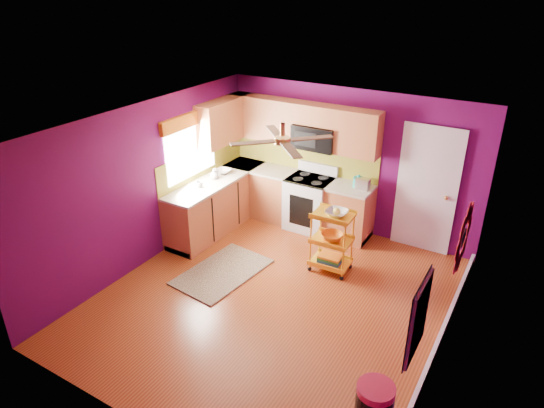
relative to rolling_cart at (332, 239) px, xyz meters
The scene contains 17 objects.
ground 1.28m from the rolling_cart, 108.68° to the right, with size 5.00×5.00×0.00m, color maroon.
room_envelope 1.58m from the rolling_cart, 107.40° to the right, with size 4.54×5.04×2.52m.
lower_cabinets 1.87m from the rolling_cart, 157.09° to the left, with size 2.81×2.31×0.94m.
electric_range 1.42m from the rolling_cart, 130.39° to the left, with size 0.76×0.66×1.13m.
upper_cabinetry 2.31m from the rolling_cart, 146.17° to the left, with size 2.80×2.30×1.26m.
left_window 2.85m from the rolling_cart, behind, with size 0.08×1.35×1.08m.
panel_door 1.76m from the rolling_cart, 54.48° to the left, with size 0.95×0.11×2.15m.
right_wall_art 2.51m from the rolling_cart, 37.58° to the right, with size 0.04×2.74×1.04m.
ceiling_fan 1.99m from the rolling_cart, 112.48° to the right, with size 1.01×1.01×0.26m.
shag_rug 1.75m from the rolling_cart, 146.26° to the right, with size 0.90×1.46×0.02m, color black.
rolling_cart is the anchor object (origin of this frame).
teal_kettle 1.27m from the rolling_cart, 94.25° to the left, with size 0.18×0.18×0.21m.
toaster 1.23m from the rolling_cart, 89.70° to the left, with size 0.22×0.15×0.18m, color beige.
soap_bottle_a 2.43m from the rolling_cart, behind, with size 0.08×0.08×0.17m, color #EA3F72.
soap_bottle_b 2.41m from the rolling_cart, behind, with size 0.14×0.14×0.18m, color white.
counter_dish 2.46m from the rolling_cart, 167.61° to the left, with size 0.26×0.26×0.06m, color white.
counter_cup 2.39m from the rolling_cart, behind, with size 0.11×0.11×0.09m, color white.
Camera 1 is at (2.83, -4.80, 4.17)m, focal length 32.00 mm.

